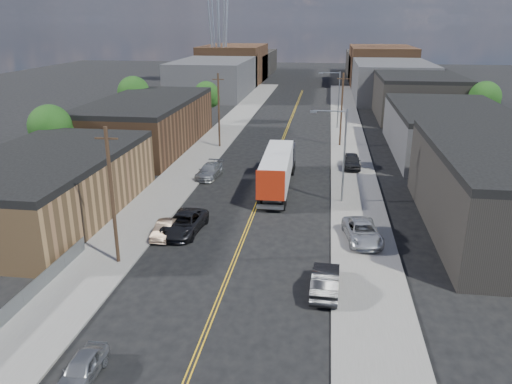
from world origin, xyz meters
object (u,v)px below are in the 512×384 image
(semi_truck, at_px, (279,166))
(car_right_lot_c, at_px, (352,161))
(car_left_c, at_px, (184,223))
(car_right_lot_a, at_px, (362,232))
(car_left_d, at_px, (210,171))
(car_left_b, at_px, (165,229))
(car_right_oncoming, at_px, (325,281))
(car_left_a, at_px, (82,368))

(semi_truck, height_order, car_right_lot_c, semi_truck)
(car_right_lot_c, bearing_deg, car_left_c, -124.94)
(car_left_c, xyz_separation_m, car_right_lot_a, (14.41, 0.07, 0.10))
(car_left_d, bearing_deg, semi_truck, -9.75)
(semi_truck, distance_m, car_right_lot_a, 15.19)
(car_left_d, relative_size, car_right_lot_a, 0.94)
(car_left_b, bearing_deg, car_left_c, 38.66)
(car_left_d, xyz_separation_m, car_right_oncoming, (13.00, -23.18, 0.06))
(car_left_d, relative_size, car_right_oncoming, 1.05)
(car_left_c, bearing_deg, car_left_a, -85.55)
(car_right_lot_c, bearing_deg, car_left_b, -126.00)
(semi_truck, xyz_separation_m, car_left_a, (-6.50, -30.97, -1.64))
(car_left_b, relative_size, car_right_lot_c, 0.80)
(car_left_d, height_order, car_right_oncoming, car_right_oncoming)
(car_left_d, xyz_separation_m, car_right_lot_c, (15.78, 5.60, 0.22))
(car_left_d, bearing_deg, car_right_lot_a, -37.82)
(car_right_oncoming, relative_size, car_right_lot_c, 1.02)
(car_left_d, bearing_deg, car_right_lot_c, 25.42)
(car_left_a, bearing_deg, car_left_b, 93.94)
(car_left_c, distance_m, car_right_lot_a, 14.41)
(car_left_c, relative_size, car_left_d, 1.13)
(car_right_lot_a, bearing_deg, car_left_c, 171.98)
(car_left_c, xyz_separation_m, car_right_lot_c, (14.38, 20.78, 0.16))
(car_left_a, relative_size, car_left_c, 0.64)
(car_left_d, relative_size, car_right_lot_c, 1.07)
(car_left_a, relative_size, car_left_d, 0.72)
(semi_truck, bearing_deg, car_right_oncoming, -77.45)
(car_left_a, xyz_separation_m, car_left_d, (-1.40, 33.18, 0.11))
(car_left_a, bearing_deg, semi_truck, 77.63)
(car_right_lot_c, bearing_deg, car_left_d, -160.73)
(car_left_a, distance_m, car_left_c, 18.00)
(car_left_a, relative_size, car_right_lot_c, 0.78)
(car_right_lot_a, distance_m, car_right_lot_c, 20.71)
(semi_truck, relative_size, car_right_lot_a, 2.79)
(car_left_d, bearing_deg, car_right_oncoming, -54.82)
(car_left_c, distance_m, car_left_d, 15.25)
(car_left_a, height_order, car_left_d, car_left_d)
(car_left_c, bearing_deg, semi_truck, 67.83)
(car_right_oncoming, bearing_deg, semi_truck, -74.41)
(car_left_d, distance_m, car_right_lot_a, 21.87)
(semi_truck, relative_size, car_right_oncoming, 3.10)
(car_right_lot_c, bearing_deg, car_right_lot_a, -90.19)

